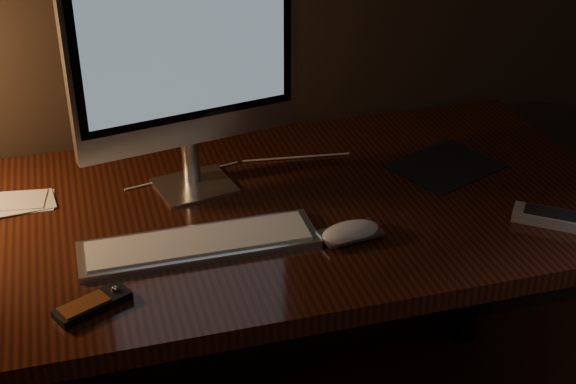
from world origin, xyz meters
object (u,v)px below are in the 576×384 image
object	(u,v)px
keyboard	(199,243)
media_remote	(92,304)
mouse	(350,234)
desk	(231,245)
tv_remote	(568,220)
monitor	(187,56)

from	to	relation	value
keyboard	media_remote	distance (m)	0.25
mouse	media_remote	distance (m)	0.49
desk	tv_remote	distance (m)	0.70
desk	media_remote	distance (m)	0.46
media_remote	tv_remote	size ratio (longest dim) A/B	0.68
desk	monitor	size ratio (longest dim) A/B	3.22
keyboard	mouse	size ratio (longest dim) A/B	3.80
keyboard	tv_remote	distance (m)	0.72
tv_remote	media_remote	bearing A→B (deg)	-141.56
mouse	media_remote	xyz separation A→B (m)	(-0.49, -0.09, -0.00)
mouse	desk	bearing A→B (deg)	119.51
keyboard	mouse	xyz separation A→B (m)	(0.28, -0.05, 0.00)
keyboard	media_remote	xyz separation A→B (m)	(-0.21, -0.14, 0.00)
monitor	tv_remote	xyz separation A→B (m)	(0.67, -0.35, -0.28)
media_remote	tv_remote	world-z (taller)	tv_remote
media_remote	tv_remote	bearing A→B (deg)	-25.20
desk	monitor	xyz separation A→B (m)	(-0.06, 0.04, 0.42)
mouse	tv_remote	size ratio (longest dim) A/B	0.59
media_remote	keyboard	bearing A→B (deg)	7.77
monitor	keyboard	xyz separation A→B (m)	(-0.03, -0.23, -0.29)
monitor	media_remote	world-z (taller)	monitor
desk	mouse	world-z (taller)	mouse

